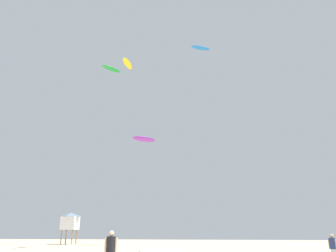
# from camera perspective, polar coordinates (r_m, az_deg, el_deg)

# --- Properties ---
(person_foreground) EXTENTS (0.58, 0.40, 1.76)m
(person_foreground) POSITION_cam_1_polar(r_m,az_deg,el_deg) (15.27, -9.91, -20.21)
(person_foreground) COLOR #B21E23
(person_foreground) RESTS_ON ground
(person_midground) EXTENTS (0.36, 0.44, 1.59)m
(person_midground) POSITION_cam_1_polar(r_m,az_deg,el_deg) (21.50, 26.73, -18.16)
(person_midground) COLOR silver
(person_midground) RESTS_ON ground
(lifeguard_tower) EXTENTS (2.30, 2.30, 4.15)m
(lifeguard_tower) POSITION_cam_1_polar(r_m,az_deg,el_deg) (48.68, -16.61, -15.50)
(lifeguard_tower) COLOR #8C704C
(lifeguard_tower) RESTS_ON ground
(kite_aloft_1) EXTENTS (2.86, 3.25, 0.46)m
(kite_aloft_1) POSITION_cam_1_polar(r_m,az_deg,el_deg) (53.22, -9.84, 9.76)
(kite_aloft_1) COLOR green
(kite_aloft_2) EXTENTS (3.56, 3.05, 0.81)m
(kite_aloft_2) POSITION_cam_1_polar(r_m,az_deg,el_deg) (48.46, -4.19, -2.28)
(kite_aloft_2) COLOR purple
(kite_aloft_3) EXTENTS (3.04, 2.09, 0.38)m
(kite_aloft_3) POSITION_cam_1_polar(r_m,az_deg,el_deg) (50.41, 5.69, 13.34)
(kite_aloft_3) COLOR blue
(kite_aloft_4) EXTENTS (0.96, 3.08, 0.33)m
(kite_aloft_4) POSITION_cam_1_polar(r_m,az_deg,el_deg) (42.31, -7.04, 10.69)
(kite_aloft_4) COLOR yellow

